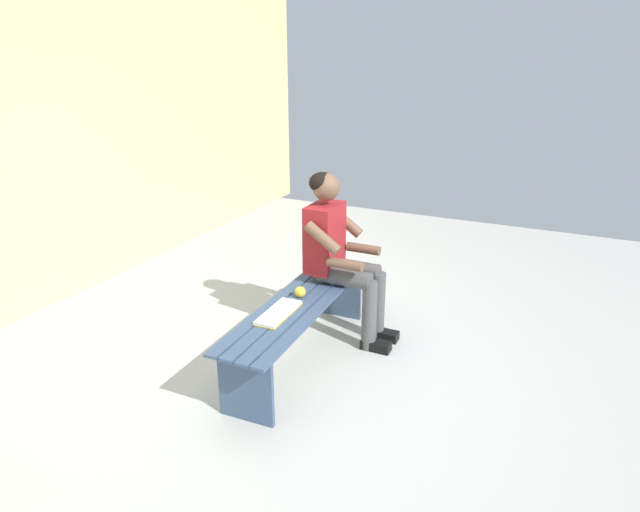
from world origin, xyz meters
name	(u,v)px	position (x,y,z in m)	size (l,w,h in m)	color
ground_plane	(387,508)	(1.04, 1.00, -0.02)	(10.00, 7.00, 0.04)	#B2B2AD
bench_near	(301,315)	(0.00, 0.00, 0.35)	(1.77, 0.46, 0.46)	#384C6B
person_seated	(340,250)	(-0.44, 0.10, 0.70)	(0.50, 0.69, 1.27)	maroon
apple	(300,292)	(-0.05, -0.02, 0.50)	(0.08, 0.08, 0.08)	gold
book_open	(279,313)	(0.25, -0.03, 0.47)	(0.42, 0.17, 0.02)	white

